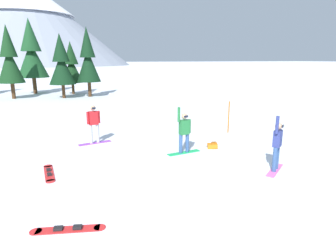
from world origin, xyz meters
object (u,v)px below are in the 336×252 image
object	(u,v)px
loose_snowboard_far_spare	(68,229)
pine_tree_twin	(71,66)
pine_tree_leaning	(9,59)
trail_marker_pole	(229,117)
snowboarder_midground	(184,132)
snowboarder_background	(94,123)
backpack_orange	(213,146)
loose_snowboard_near_right	(49,173)
pine_tree_broad	(61,63)
pine_tree_tall	(31,53)
pine_tree_slender	(88,59)
snowboarder_foreground	(277,145)

from	to	relation	value
loose_snowboard_far_spare	pine_tree_twin	size ratio (longest dim) A/B	0.30
loose_snowboard_far_spare	pine_tree_leaning	distance (m)	26.53
trail_marker_pole	snowboarder_midground	bearing A→B (deg)	-147.11
snowboarder_background	backpack_orange	size ratio (longest dim) A/B	3.30
snowboarder_background	pine_tree_twin	bearing A→B (deg)	90.26
loose_snowboard_near_right	pine_tree_broad	distance (m)	21.11
pine_tree_leaning	snowboarder_midground	bearing A→B (deg)	-66.76
pine_tree_tall	pine_tree_broad	world-z (taller)	pine_tree_tall
trail_marker_pole	snowboarder_background	bearing A→B (deg)	176.38
pine_tree_leaning	pine_tree_tall	distance (m)	4.58
pine_tree_tall	pine_tree_twin	distance (m)	4.81
backpack_orange	pine_tree_twin	bearing A→B (deg)	101.84
snowboarder_background	pine_tree_slender	size ratio (longest dim) A/B	0.26
pine_tree_leaning	pine_tree_broad	bearing A→B (deg)	-14.72
pine_tree_slender	trail_marker_pole	bearing A→B (deg)	-73.15
snowboarder_midground	snowboarder_background	world-z (taller)	snowboarder_midground
loose_snowboard_near_right	pine_tree_twin	size ratio (longest dim) A/B	0.31
snowboarder_foreground	pine_tree_twin	world-z (taller)	pine_tree_twin
snowboarder_background	pine_tree_leaning	bearing A→B (deg)	107.36
trail_marker_pole	pine_tree_slender	distance (m)	19.37
backpack_orange	trail_marker_pole	size ratio (longest dim) A/B	0.32
snowboarder_background	pine_tree_tall	xyz separation A→B (m)	(-4.21, 23.06, 3.58)
snowboarder_background	pine_tree_tall	size ratio (longest dim) A/B	0.22
pine_tree_tall	backpack_orange	bearing A→B (deg)	-70.56
backpack_orange	snowboarder_midground	bearing A→B (deg)	-174.00
loose_snowboard_near_right	loose_snowboard_far_spare	bearing A→B (deg)	-82.01
pine_tree_broad	pine_tree_tall	bearing A→B (deg)	119.29
backpack_orange	pine_tree_broad	distance (m)	21.36
snowboarder_midground	pine_tree_broad	world-z (taller)	pine_tree_broad
snowboarder_foreground	pine_tree_slender	xyz separation A→B (m)	(-4.22, 23.58, 2.90)
snowboarder_background	loose_snowboard_far_spare	world-z (taller)	snowboarder_background
snowboarder_midground	pine_tree_leaning	size ratio (longest dim) A/B	0.28
loose_snowboard_near_right	pine_tree_tall	xyz separation A→B (m)	(-2.30, 26.27, 4.52)
loose_snowboard_far_spare	pine_tree_broad	distance (m)	24.86
trail_marker_pole	backpack_orange	bearing A→B (deg)	-134.58
snowboarder_background	loose_snowboard_near_right	distance (m)	3.86
snowboarder_foreground	pine_tree_leaning	world-z (taller)	pine_tree_leaning
snowboarder_background	loose_snowboard_far_spare	distance (m)	7.21
pine_tree_leaning	backpack_orange	bearing A→B (deg)	-63.41
pine_tree_twin	pine_tree_slender	bearing A→B (deg)	-63.54
snowboarder_foreground	trail_marker_pole	size ratio (longest dim) A/B	1.18
snowboarder_midground	pine_tree_twin	size ratio (longest dim) A/B	0.34
pine_tree_broad	snowboarder_midground	bearing A→B (deg)	-77.43
loose_snowboard_far_spare	pine_tree_twin	distance (m)	28.21
backpack_orange	loose_snowboard_far_spare	bearing A→B (deg)	-144.85
pine_tree_leaning	pine_tree_slender	world-z (taller)	pine_tree_leaning
pine_tree_tall	pine_tree_broad	distance (m)	6.35
snowboarder_midground	snowboarder_foreground	bearing A→B (deg)	-52.09
snowboarder_background	pine_tree_leaning	distance (m)	19.96
snowboarder_midground	snowboarder_background	bearing A→B (deg)	140.71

